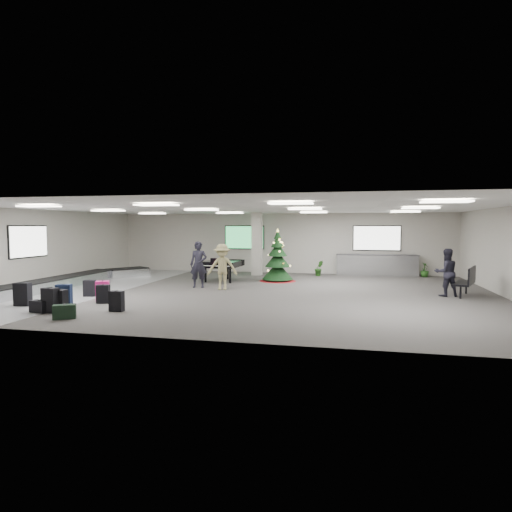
% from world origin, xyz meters
% --- Properties ---
extents(ground, '(18.00, 18.00, 0.00)m').
position_xyz_m(ground, '(0.00, 0.00, 0.00)').
color(ground, '#393634').
rests_on(ground, ground).
extents(room_envelope, '(18.02, 14.02, 3.21)m').
position_xyz_m(room_envelope, '(-0.38, 0.67, 2.33)').
color(room_envelope, '#A7A199').
rests_on(room_envelope, ground).
extents(baggage_carousel, '(2.28, 9.71, 0.43)m').
position_xyz_m(baggage_carousel, '(-7.84, -0.08, 0.21)').
color(baggage_carousel, silver).
rests_on(baggage_carousel, ground).
extents(service_counter, '(4.05, 0.65, 1.08)m').
position_xyz_m(service_counter, '(5.00, 6.65, 0.55)').
color(service_counter, silver).
rests_on(service_counter, ground).
extents(suitcase_0, '(0.49, 0.30, 0.74)m').
position_xyz_m(suitcase_0, '(-4.90, -5.02, 0.36)').
color(suitcase_0, black).
rests_on(suitcase_0, ground).
extents(suitcase_1, '(0.46, 0.31, 0.67)m').
position_xyz_m(suitcase_1, '(-4.70, -4.84, 0.33)').
color(suitcase_1, black).
rests_on(suitcase_1, ground).
extents(pink_suitcase, '(0.50, 0.41, 0.70)m').
position_xyz_m(pink_suitcase, '(-4.43, -3.05, 0.34)').
color(pink_suitcase, '#F62082').
rests_on(pink_suitcase, ground).
extents(suitcase_3, '(0.44, 0.31, 0.63)m').
position_xyz_m(suitcase_3, '(-4.21, -3.37, 0.30)').
color(suitcase_3, black).
rests_on(suitcase_3, ground).
extents(navy_suitcase, '(0.51, 0.38, 0.71)m').
position_xyz_m(navy_suitcase, '(-5.11, -4.12, 0.35)').
color(navy_suitcase, black).
rests_on(navy_suitcase, ground).
extents(suitcase_5, '(0.51, 0.32, 0.75)m').
position_xyz_m(suitcase_5, '(-6.46, -4.29, 0.37)').
color(suitcase_5, black).
rests_on(suitcase_5, ground).
extents(green_duffel, '(0.64, 0.54, 0.40)m').
position_xyz_m(green_duffel, '(-3.95, -5.68, 0.19)').
color(green_duffel, black).
rests_on(green_duffel, ground).
extents(suitcase_7, '(0.42, 0.23, 0.62)m').
position_xyz_m(suitcase_7, '(-3.10, -4.46, 0.30)').
color(suitcase_7, black).
rests_on(suitcase_7, ground).
extents(suitcase_8, '(0.43, 0.30, 0.61)m').
position_xyz_m(suitcase_8, '(-5.45, -2.25, 0.29)').
color(suitcase_8, black).
rests_on(suitcase_8, ground).
extents(black_duffel, '(0.58, 0.39, 0.37)m').
position_xyz_m(black_duffel, '(-5.22, -5.08, 0.18)').
color(black_duffel, black).
rests_on(black_duffel, ground).
extents(christmas_tree, '(1.69, 1.69, 2.41)m').
position_xyz_m(christmas_tree, '(0.42, 3.43, 0.82)').
color(christmas_tree, maroon).
rests_on(christmas_tree, ground).
extents(grand_piano, '(1.60, 2.00, 1.10)m').
position_xyz_m(grand_piano, '(-2.04, 2.89, 0.78)').
color(grand_piano, black).
rests_on(grand_piano, ground).
extents(bench, '(1.16, 1.77, 1.06)m').
position_xyz_m(bench, '(7.76, 0.67, 0.60)').
color(bench, black).
rests_on(bench, ground).
extents(traveler_a, '(0.76, 0.57, 1.90)m').
position_xyz_m(traveler_a, '(-2.40, 0.69, 0.95)').
color(traveler_a, black).
rests_on(traveler_a, ground).
extents(traveler_b, '(1.27, 0.88, 1.81)m').
position_xyz_m(traveler_b, '(-1.29, 0.37, 0.90)').
color(traveler_b, '#958B5C').
rests_on(traveler_b, ground).
extents(traveler_bench, '(0.97, 0.83, 1.72)m').
position_xyz_m(traveler_bench, '(7.01, 0.50, 0.86)').
color(traveler_bench, black).
rests_on(traveler_bench, ground).
extents(potted_plant_left, '(0.53, 0.49, 0.79)m').
position_xyz_m(potted_plant_left, '(2.14, 5.85, 0.40)').
color(potted_plant_left, '#1B4215').
rests_on(potted_plant_left, ground).
extents(potted_plant_right, '(0.46, 0.46, 0.72)m').
position_xyz_m(potted_plant_right, '(7.29, 6.50, 0.36)').
color(potted_plant_right, '#1B4215').
rests_on(potted_plant_right, ground).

